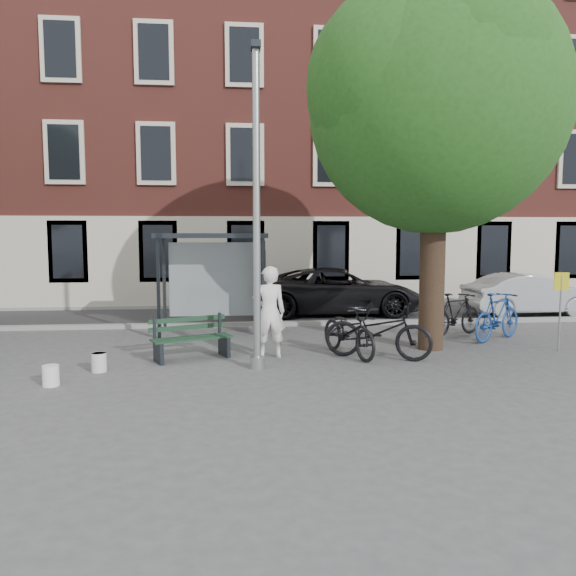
# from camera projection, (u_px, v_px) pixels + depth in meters

# --- Properties ---
(ground) EXTENTS (90.00, 90.00, 0.00)m
(ground) POSITION_uv_depth(u_px,v_px,m) (257.00, 369.00, 10.88)
(ground) COLOR #4C4C4F
(ground) RESTS_ON ground
(road) EXTENTS (40.00, 4.00, 0.01)m
(road) POSITION_uv_depth(u_px,v_px,m) (248.00, 316.00, 17.81)
(road) COLOR #28282B
(road) RESTS_ON ground
(curb_near) EXTENTS (40.00, 0.25, 0.12)m
(curb_near) POSITION_uv_depth(u_px,v_px,m) (250.00, 324.00, 15.83)
(curb_near) COLOR gray
(curb_near) RESTS_ON ground
(curb_far) EXTENTS (40.00, 0.25, 0.12)m
(curb_far) POSITION_uv_depth(u_px,v_px,m) (246.00, 306.00, 19.79)
(curb_far) COLOR gray
(curb_far) RESTS_ON ground
(building_row) EXTENTS (30.00, 8.00, 14.00)m
(building_row) POSITION_uv_depth(u_px,v_px,m) (243.00, 126.00, 23.07)
(building_row) COLOR brown
(building_row) RESTS_ON ground
(lamppost) EXTENTS (0.28, 0.35, 6.11)m
(lamppost) POSITION_uv_depth(u_px,v_px,m) (257.00, 225.00, 10.61)
(lamppost) COLOR #9EA0A3
(lamppost) RESTS_ON ground
(tree_right) EXTENTS (5.76, 5.60, 8.20)m
(tree_right) POSITION_uv_depth(u_px,v_px,m) (439.00, 94.00, 12.10)
(tree_right) COLOR black
(tree_right) RESTS_ON ground
(bus_shelter) EXTENTS (2.85, 1.45, 2.62)m
(bus_shelter) POSITION_uv_depth(u_px,v_px,m) (227.00, 260.00, 14.70)
(bus_shelter) COLOR #1E2328
(bus_shelter) RESTS_ON ground
(painter) EXTENTS (0.76, 0.55, 1.94)m
(painter) POSITION_uv_depth(u_px,v_px,m) (269.00, 312.00, 11.80)
(painter) COLOR white
(painter) RESTS_ON ground
(bench) EXTENTS (1.74, 1.13, 0.86)m
(bench) POSITION_uv_depth(u_px,v_px,m) (191.00, 340.00, 11.70)
(bench) COLOR #1E2328
(bench) RESTS_ON ground
(bike_a) EXTENTS (2.37, 1.66, 1.18)m
(bike_a) POSITION_uv_depth(u_px,v_px,m) (378.00, 331.00, 11.71)
(bike_a) COLOR black
(bike_a) RESTS_ON ground
(bike_b) EXTENTS (1.95, 1.57, 1.19)m
(bike_b) POSITION_uv_depth(u_px,v_px,m) (497.00, 316.00, 13.72)
(bike_b) COLOR navy
(bike_b) RESTS_ON ground
(bike_c) EXTENTS (1.35, 2.18, 1.08)m
(bike_c) POSITION_uv_depth(u_px,v_px,m) (349.00, 331.00, 11.99)
(bike_c) COLOR black
(bike_c) RESTS_ON ground
(bike_d) EXTENTS (1.89, 1.29, 1.11)m
(bike_d) POSITION_uv_depth(u_px,v_px,m) (456.00, 314.00, 14.33)
(bike_d) COLOR black
(bike_d) RESTS_ON ground
(car_dark) EXTENTS (5.46, 2.55, 1.51)m
(car_dark) POSITION_uv_depth(u_px,v_px,m) (338.00, 291.00, 18.13)
(car_dark) COLOR black
(car_dark) RESTS_ON ground
(car_silver) EXTENTS (4.17, 1.68, 1.35)m
(car_silver) POSITION_uv_depth(u_px,v_px,m) (529.00, 294.00, 17.90)
(car_silver) COLOR #A7ABAF
(car_silver) RESTS_ON ground
(bucket_a) EXTENTS (0.37, 0.37, 0.36)m
(bucket_a) POSITION_uv_depth(u_px,v_px,m) (99.00, 362.00, 10.65)
(bucket_a) COLOR white
(bucket_a) RESTS_ON ground
(bucket_b) EXTENTS (0.30, 0.30, 0.36)m
(bucket_b) POSITION_uv_depth(u_px,v_px,m) (51.00, 376.00, 9.64)
(bucket_b) COLOR white
(bucket_b) RESTS_ON ground
(bucket_c) EXTENTS (0.33, 0.33, 0.36)m
(bucket_c) POSITION_uv_depth(u_px,v_px,m) (99.00, 362.00, 10.63)
(bucket_c) COLOR silver
(bucket_c) RESTS_ON ground
(notice_sign) EXTENTS (0.30, 0.13, 1.76)m
(notice_sign) POSITION_uv_depth(u_px,v_px,m) (561.00, 295.00, 12.43)
(notice_sign) COLOR #9EA0A3
(notice_sign) RESTS_ON ground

